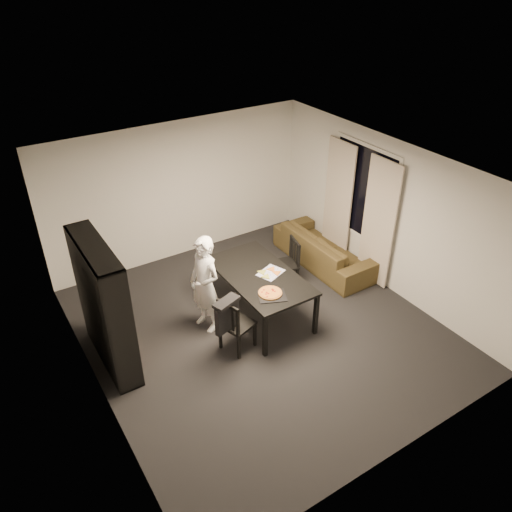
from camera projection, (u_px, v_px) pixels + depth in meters
room at (261, 259)px, 7.14m from camera, size 5.01×5.51×2.61m
window_pane at (363, 192)px, 8.59m from camera, size 0.02×1.40×1.60m
window_frame at (363, 192)px, 8.59m from camera, size 0.03×1.52×1.72m
curtain_left at (378, 223)px, 8.37m from camera, size 0.03×0.70×2.25m
curtain_right at (338, 201)px, 9.11m from camera, size 0.03×0.70×2.25m
bookshelf at (104, 306)px, 6.77m from camera, size 0.35×1.50×1.90m
dining_table at (259, 278)px, 7.79m from camera, size 1.02×1.84×0.77m
chair_left at (233, 322)px, 7.15m from camera, size 0.53×0.53×0.91m
chair_right at (289, 260)px, 8.60m from camera, size 0.49×0.49×0.88m
draped_jacket at (227, 314)px, 6.95m from camera, size 0.44×0.29×0.50m
person at (205, 285)px, 7.47m from camera, size 0.50×0.65×1.58m
baking_tray at (272, 296)px, 7.26m from camera, size 0.49×0.45×0.01m
pepperoni_pizza at (270, 293)px, 7.29m from camera, size 0.35×0.35×0.03m
kitchen_towel at (271, 273)px, 7.78m from camera, size 0.48×0.42×0.01m
pizza_slices at (269, 273)px, 7.76m from camera, size 0.45×0.41×0.01m
sofa at (324, 249)px, 9.28m from camera, size 0.84×2.15×0.63m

